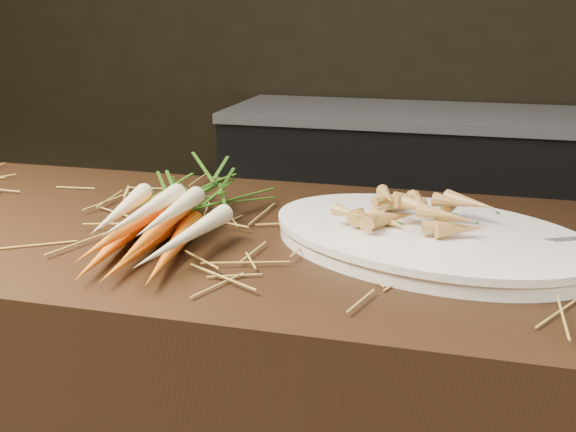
# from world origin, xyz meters

# --- Properties ---
(back_counter) EXTENTS (1.82, 0.62, 0.84)m
(back_counter) POSITION_xyz_m (0.30, 2.18, 0.42)
(back_counter) COLOR black
(back_counter) RESTS_ON ground
(straw_bedding) EXTENTS (1.40, 0.60, 0.02)m
(straw_bedding) POSITION_xyz_m (0.00, 0.30, 0.91)
(straw_bedding) COLOR olive
(straw_bedding) RESTS_ON main_counter
(root_veg_bunch) EXTENTS (0.22, 0.53, 0.10)m
(root_veg_bunch) POSITION_xyz_m (-0.05, 0.27, 0.95)
(root_veg_bunch) COLOR #DC600F
(root_veg_bunch) RESTS_ON main_counter
(serving_platter) EXTENTS (0.60, 0.51, 0.03)m
(serving_platter) POSITION_xyz_m (0.36, 0.29, 0.91)
(serving_platter) COLOR white
(serving_platter) RESTS_ON main_counter
(roasted_veg_heap) EXTENTS (0.30, 0.26, 0.06)m
(roasted_veg_heap) POSITION_xyz_m (0.36, 0.29, 0.96)
(roasted_veg_heap) COLOR olive
(roasted_veg_heap) RESTS_ON serving_platter
(serving_fork) EXTENTS (0.18, 0.10, 0.00)m
(serving_fork) POSITION_xyz_m (0.52, 0.20, 0.93)
(serving_fork) COLOR silver
(serving_fork) RESTS_ON serving_platter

